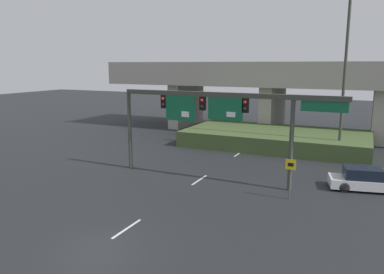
{
  "coord_description": "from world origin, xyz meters",
  "views": [
    {
      "loc": [
        10.21,
        -11.87,
        7.91
      ],
      "look_at": [
        0.0,
        9.73,
        3.27
      ],
      "focal_mm": 35.0,
      "sensor_mm": 36.0,
      "label": 1
    }
  ],
  "objects_px": {
    "signal_gantry": "(216,110)",
    "highway_light_pole_near": "(346,58)",
    "parked_sedan_near_right": "(364,180)",
    "speed_limit_sign": "(290,173)"
  },
  "relations": [
    {
      "from": "speed_limit_sign",
      "to": "parked_sedan_near_right",
      "type": "bearing_deg",
      "value": 43.96
    },
    {
      "from": "signal_gantry",
      "to": "highway_light_pole_near",
      "type": "relative_size",
      "value": 0.96
    },
    {
      "from": "highway_light_pole_near",
      "to": "signal_gantry",
      "type": "bearing_deg",
      "value": -124.5
    },
    {
      "from": "signal_gantry",
      "to": "highway_light_pole_near",
      "type": "height_order",
      "value": "highway_light_pole_near"
    },
    {
      "from": "speed_limit_sign",
      "to": "highway_light_pole_near",
      "type": "bearing_deg",
      "value": 81.47
    },
    {
      "from": "highway_light_pole_near",
      "to": "speed_limit_sign",
      "type": "bearing_deg",
      "value": -98.53
    },
    {
      "from": "signal_gantry",
      "to": "parked_sedan_near_right",
      "type": "distance_m",
      "value": 10.55
    },
    {
      "from": "signal_gantry",
      "to": "parked_sedan_near_right",
      "type": "relative_size",
      "value": 3.38
    },
    {
      "from": "speed_limit_sign",
      "to": "parked_sedan_near_right",
      "type": "relative_size",
      "value": 0.54
    },
    {
      "from": "signal_gantry",
      "to": "highway_light_pole_near",
      "type": "bearing_deg",
      "value": 55.5
    }
  ]
}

